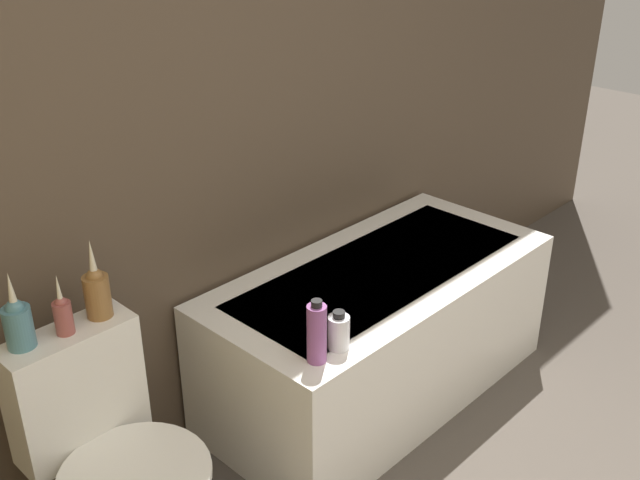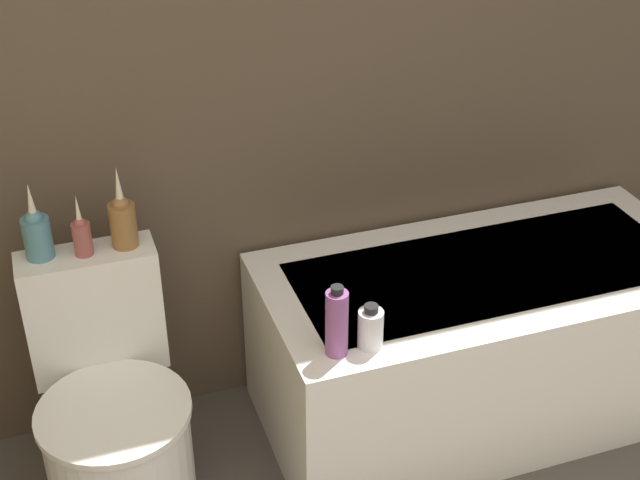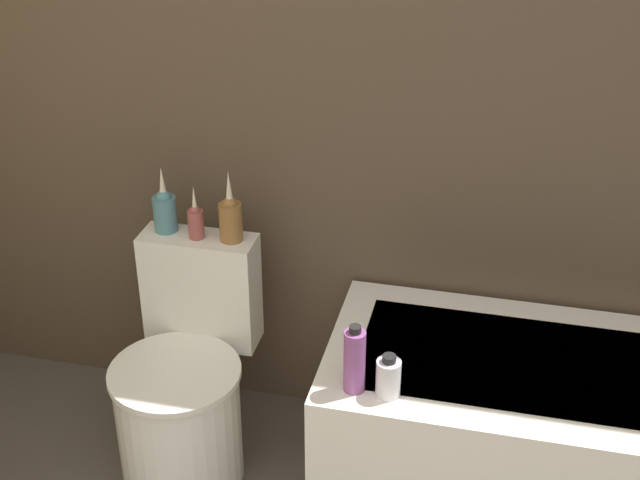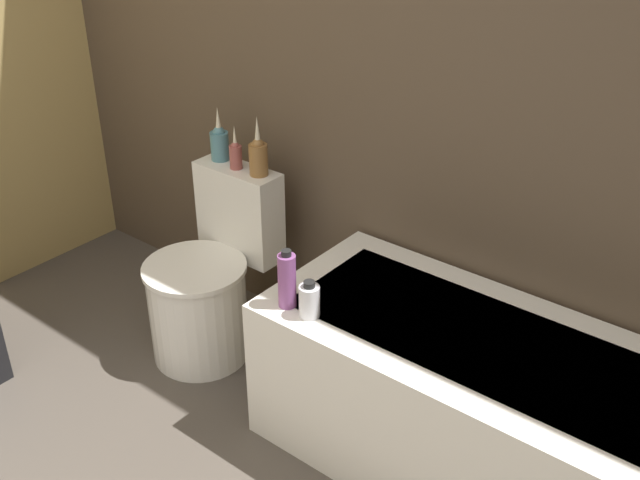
# 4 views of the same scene
# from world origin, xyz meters

# --- Properties ---
(wall_back_tiled) EXTENTS (6.40, 0.06, 2.60)m
(wall_back_tiled) POSITION_xyz_m (0.00, 2.14, 1.30)
(wall_back_tiled) COLOR brown
(wall_back_tiled) RESTS_ON ground_plane
(bathtub) EXTENTS (1.43, 0.67, 0.56)m
(bathtub) POSITION_xyz_m (0.79, 1.75, 0.28)
(bathtub) COLOR white
(bathtub) RESTS_ON ground
(toilet) EXTENTS (0.42, 0.56, 0.77)m
(toilet) POSITION_xyz_m (-0.40, 1.69, 0.30)
(toilet) COLOR white
(toilet) RESTS_ON ground
(vase_gold) EXTENTS (0.08, 0.08, 0.23)m
(vase_gold) POSITION_xyz_m (-0.51, 1.92, 0.85)
(vase_gold) COLOR teal
(vase_gold) RESTS_ON toilet
(vase_silver) EXTENTS (0.05, 0.05, 0.18)m
(vase_silver) POSITION_xyz_m (-0.40, 1.90, 0.83)
(vase_silver) COLOR #994C47
(vase_silver) RESTS_ON toilet
(vase_bronze) EXTENTS (0.07, 0.07, 0.24)m
(vase_bronze) POSITION_xyz_m (-0.29, 1.91, 0.85)
(vase_bronze) COLOR olive
(vase_bronze) RESTS_ON toilet
(shampoo_bottle_tall) EXTENTS (0.06, 0.06, 0.21)m
(shampoo_bottle_tall) POSITION_xyz_m (0.20, 1.51, 0.66)
(shampoo_bottle_tall) COLOR #8C4C8C
(shampoo_bottle_tall) RESTS_ON bathtub
(shampoo_bottle_short) EXTENTS (0.07, 0.07, 0.13)m
(shampoo_bottle_short) POSITION_xyz_m (0.29, 1.51, 0.62)
(shampoo_bottle_short) COLOR silver
(shampoo_bottle_short) RESTS_ON bathtub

